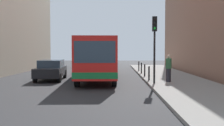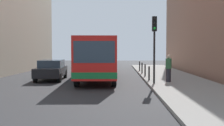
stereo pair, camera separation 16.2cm
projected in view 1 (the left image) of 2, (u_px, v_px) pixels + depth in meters
ground_plane at (98, 84)px, 17.63m from camera, size 80.00×80.00×0.00m
sidewalk at (180, 83)px, 17.54m from camera, size 4.40×40.00×0.15m
bus at (97, 56)px, 20.17m from camera, size 3.05×11.13×3.00m
car_beside_bus at (51, 69)px, 19.72m from camera, size 2.11×4.51×1.48m
traffic_light at (155, 37)px, 16.38m from camera, size 0.28×0.33×4.10m
bollard_near at (149, 73)px, 18.33m from camera, size 0.11×0.11×0.95m
bollard_mid at (145, 70)px, 21.05m from camera, size 0.11×0.11×0.95m
bollard_far at (141, 68)px, 23.78m from camera, size 0.11×0.11×0.95m
bollard_farthest at (139, 66)px, 26.50m from camera, size 0.11×0.11×0.95m
pedestrian_near_signal at (169, 68)px, 17.41m from camera, size 0.38×0.38×1.75m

